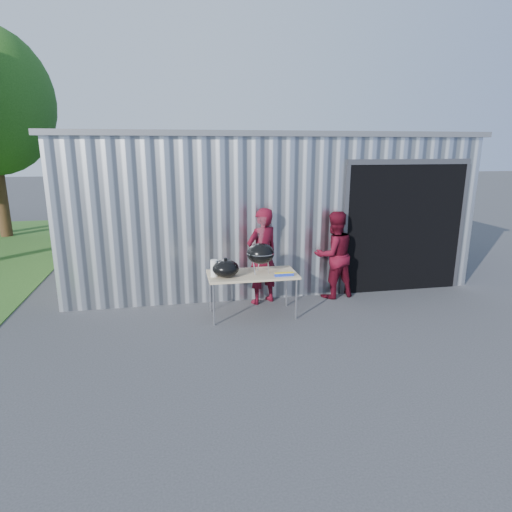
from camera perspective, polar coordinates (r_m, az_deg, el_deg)
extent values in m
plane|color=#38383A|center=(6.61, -0.02, -10.91)|extent=(80.00, 80.00, 0.00)
cube|color=silver|center=(10.83, -0.55, 7.34)|extent=(8.00, 6.00, 3.00)
cube|color=slate|center=(10.75, -0.58, 15.57)|extent=(8.20, 6.20, 0.10)
cube|color=black|center=(9.40, 17.44, 4.06)|extent=(2.40, 1.20, 2.50)
cube|color=#4C4C51|center=(8.78, 19.85, 11.75)|extent=(2.52, 0.08, 0.10)
cylinder|color=#442D19|center=(15.91, -30.72, 5.96)|extent=(0.36, 0.36, 2.10)
cube|color=tan|center=(7.22, -0.51, -2.49)|extent=(1.50, 0.75, 0.04)
cylinder|color=silver|center=(6.96, -5.66, -6.48)|extent=(0.03, 0.03, 0.71)
cylinder|color=silver|center=(7.20, 5.39, -5.75)|extent=(0.03, 0.03, 0.71)
cylinder|color=silver|center=(7.55, -6.11, -4.81)|extent=(0.03, 0.03, 0.71)
cylinder|color=silver|center=(7.77, 4.10, -4.19)|extent=(0.03, 0.03, 0.71)
ellipsoid|color=black|center=(7.14, 0.60, 0.34)|extent=(0.46, 0.46, 0.35)
cylinder|color=silver|center=(7.14, 0.60, 0.44)|extent=(0.47, 0.47, 0.02)
cylinder|color=silver|center=(7.13, 0.60, 0.55)|extent=(0.44, 0.44, 0.01)
cylinder|color=silver|center=(7.33, 0.38, -1.09)|extent=(0.02, 0.02, 0.24)
cylinder|color=silver|center=(7.11, -0.25, -1.58)|extent=(0.02, 0.02, 0.24)
cylinder|color=silver|center=(7.16, 1.66, -1.48)|extent=(0.02, 0.02, 0.24)
cylinder|color=#D17A4B|center=(7.10, -0.53, 0.60)|extent=(0.02, 0.14, 0.02)
cylinder|color=#D17A4B|center=(7.11, -0.25, 0.62)|extent=(0.02, 0.14, 0.02)
cylinder|color=#D17A4B|center=(7.12, 0.04, 0.63)|extent=(0.02, 0.14, 0.02)
cylinder|color=#D17A4B|center=(7.12, 0.32, 0.64)|extent=(0.02, 0.14, 0.02)
cylinder|color=#D17A4B|center=(7.13, 0.60, 0.65)|extent=(0.02, 0.14, 0.02)
cylinder|color=#D17A4B|center=(7.14, 0.88, 0.67)|extent=(0.02, 0.14, 0.02)
cylinder|color=#D17A4B|center=(7.14, 1.17, 0.68)|extent=(0.02, 0.14, 0.02)
cylinder|color=#D17A4B|center=(7.15, 1.45, 0.69)|extent=(0.02, 0.14, 0.02)
cylinder|color=#D17A4B|center=(7.16, 1.73, 0.71)|extent=(0.02, 0.14, 0.02)
cone|color=silver|center=(7.07, 0.61, 2.91)|extent=(0.20, 0.20, 0.55)
ellipsoid|color=black|center=(7.01, -4.07, -1.65)|extent=(0.44, 0.44, 0.29)
cylinder|color=black|center=(6.97, -4.10, -0.40)|extent=(0.05, 0.05, 0.03)
cylinder|color=white|center=(7.05, -5.60, -1.63)|extent=(0.12, 0.12, 0.28)
cube|color=white|center=(7.32, -5.04, -1.74)|extent=(0.20, 0.15, 0.10)
cube|color=#1B32B0|center=(7.08, 3.77, -2.49)|extent=(0.32, 0.05, 0.05)
cube|color=yellow|center=(7.07, 3.78, -2.25)|extent=(0.32, 0.05, 0.01)
imported|color=#4E0917|center=(7.79, 0.84, -0.03)|extent=(0.77, 0.66, 1.78)
imported|color=#4E0917|center=(8.25, 10.33, 0.16)|extent=(0.91, 0.77, 1.66)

